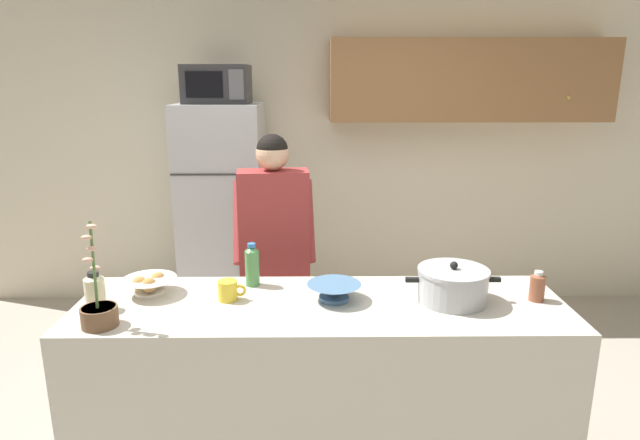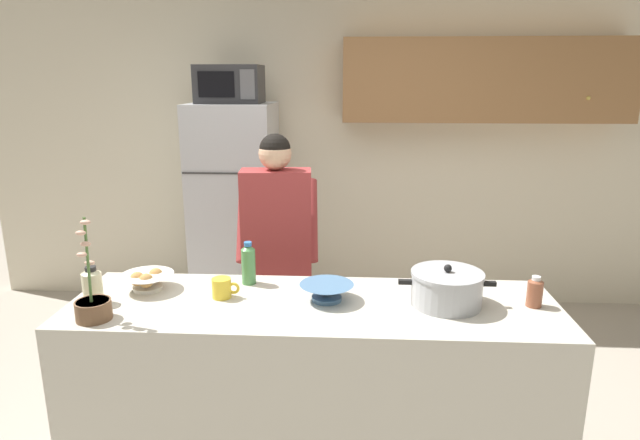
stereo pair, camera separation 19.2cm
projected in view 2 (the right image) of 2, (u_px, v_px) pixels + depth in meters
back_wall_unit at (360, 140)px, 4.51m from camera, size 6.00×0.48×2.60m
kitchen_island at (314, 391)px, 2.60m from camera, size 2.25×0.68×0.92m
refrigerator at (236, 214)px, 4.32m from camera, size 0.64×0.68×1.74m
microwave at (230, 84)px, 4.04m from camera, size 0.48×0.37×0.28m
person_near_pot at (277, 237)px, 3.21m from camera, size 0.52×0.44×1.62m
cooking_pot at (447, 288)px, 2.44m from camera, size 0.44×0.33×0.19m
coffee_mug at (222, 288)px, 2.53m from camera, size 0.13×0.09×0.10m
bread_bowl at (147, 280)px, 2.62m from camera, size 0.26×0.26×0.10m
empty_bowl at (327, 291)px, 2.50m from camera, size 0.25×0.25×0.08m
bottle_near_edge at (92, 285)px, 2.46m from camera, size 0.09×0.09×0.18m
bottle_mid_counter at (535, 292)px, 2.43m from camera, size 0.07×0.07×0.14m
bottle_far_corner at (248, 263)px, 2.69m from camera, size 0.07×0.07×0.22m
potted_orchid at (93, 305)px, 2.29m from camera, size 0.15×0.15×0.45m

